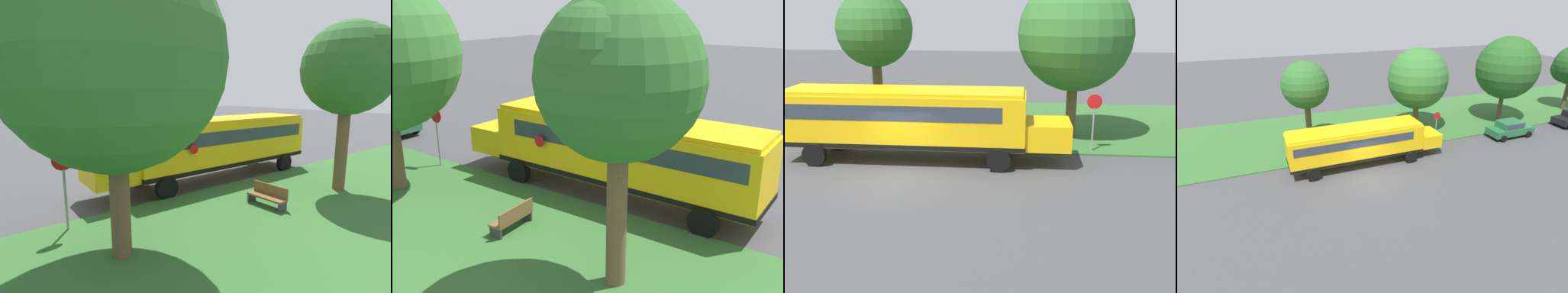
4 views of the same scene
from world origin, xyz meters
The scene contains 7 objects.
ground_plane centered at (0.00, 0.00, 0.00)m, with size 120.00×120.00×0.00m, color #424244.
grass_verge centered at (-10.00, 0.00, 0.04)m, with size 12.00×80.00×0.08m, color #33662D.
school_bus centered at (-2.68, 0.04, 1.92)m, with size 2.84×12.42×3.16m.
oak_tree_beside_bus centered at (-7.83, -2.98, 5.54)m, with size 4.00×4.00×7.50m.
oak_tree_roadside_mid centered at (-7.03, 7.23, 5.27)m, with size 5.67×5.67×8.13m.
stop_sign centered at (-4.60, 8.14, 1.74)m, with size 0.08×0.68×2.74m.
park_bench centered at (-7.11, 1.25, 0.47)m, with size 1.62×0.58×0.92m.
Camera 3 is at (16.36, 4.90, 6.39)m, focal length 42.00 mm.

